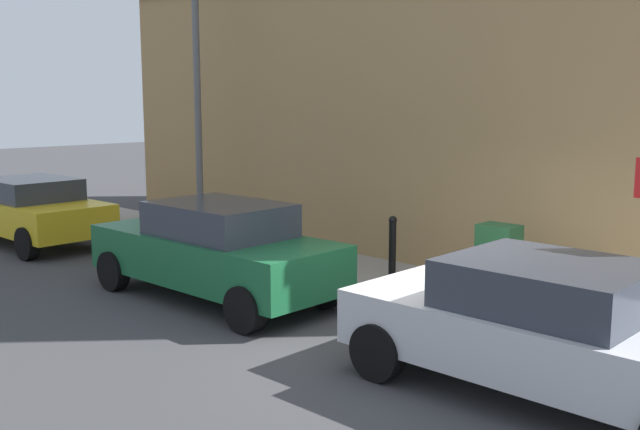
% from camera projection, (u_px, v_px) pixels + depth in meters
% --- Properties ---
extents(ground, '(80.00, 80.00, 0.00)m').
position_uv_depth(ground, '(422.00, 352.00, 8.89)').
color(ground, '#38383A').
extents(sidewalk, '(2.38, 30.00, 0.15)m').
position_uv_depth(sidewalk, '(237.00, 251.00, 14.44)').
color(sidewalk, gray).
rests_on(sidewalk, ground).
extents(corner_building, '(6.61, 13.07, 8.32)m').
position_uv_depth(corner_building, '(435.00, 46.00, 15.91)').
color(corner_building, '#9E7A4C').
rests_on(corner_building, ground).
extents(car_silver, '(2.01, 4.26, 1.42)m').
position_uv_depth(car_silver, '(550.00, 327.00, 7.47)').
color(car_silver, '#B7B7BC').
rests_on(car_silver, ground).
extents(car_green, '(1.89, 4.32, 1.51)m').
position_uv_depth(car_green, '(216.00, 250.00, 11.12)').
color(car_green, '#195933').
rests_on(car_green, ground).
extents(car_yellow, '(1.95, 4.36, 1.39)m').
position_uv_depth(car_yellow, '(29.00, 209.00, 15.49)').
color(car_yellow, gold).
rests_on(car_yellow, ground).
extents(utility_cabinet, '(0.46, 0.61, 1.15)m').
position_uv_depth(utility_cabinet, '(498.00, 268.00, 10.34)').
color(utility_cabinet, '#1E4C28').
rests_on(utility_cabinet, sidewalk).
extents(bollard_near_cabinet, '(0.14, 0.14, 1.04)m').
position_uv_depth(bollard_near_cabinet, '(392.00, 246.00, 11.78)').
color(bollard_near_cabinet, black).
rests_on(bollard_near_cabinet, sidewalk).
extents(lamppost, '(0.20, 0.44, 5.72)m').
position_uv_depth(lamppost, '(197.00, 86.00, 14.79)').
color(lamppost, '#59595B').
rests_on(lamppost, sidewalk).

